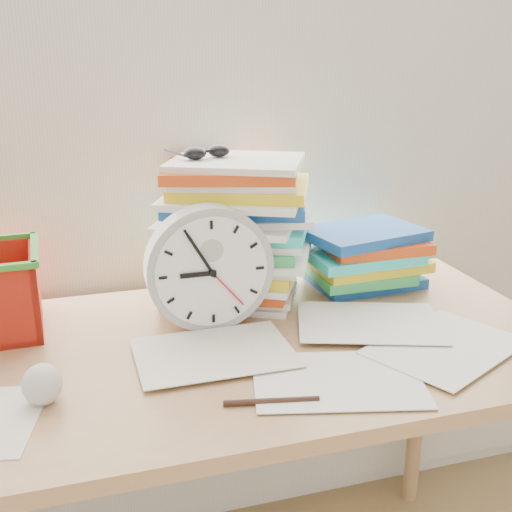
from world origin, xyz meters
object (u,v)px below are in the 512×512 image
object	(u,v)px
desk	(223,378)
clock	(209,268)
book_stack	(364,257)
paper_stack	(235,230)

from	to	relation	value
desk	clock	size ratio (longest dim) A/B	5.33
clock	book_stack	bearing A→B (deg)	17.00
desk	clock	bearing A→B (deg)	91.99
book_stack	clock	bearing A→B (deg)	-163.00
paper_stack	book_stack	world-z (taller)	paper_stack
paper_stack	book_stack	distance (m)	0.33
paper_stack	book_stack	bearing A→B (deg)	-2.84
desk	clock	xyz separation A→B (m)	(-0.00, 0.09, 0.21)
paper_stack	clock	world-z (taller)	paper_stack
desk	clock	distance (m)	0.23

